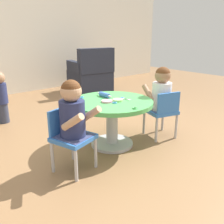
{
  "coord_description": "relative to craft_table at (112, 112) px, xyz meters",
  "views": [
    {
      "loc": [
        -1.57,
        -1.83,
        1.15
      ],
      "look_at": [
        0.0,
        0.0,
        0.36
      ],
      "focal_mm": 39.99,
      "sensor_mm": 36.0,
      "label": 1
    }
  ],
  "objects": [
    {
      "name": "cookie_cutter_2",
      "position": [
        -0.05,
        -0.09,
        0.13
      ],
      "size": [
        0.05,
        0.05,
        0.01
      ],
      "primitive_type": "torus",
      "color": "#3F99D8",
      "rests_on": "craft_table"
    },
    {
      "name": "toddler_standing",
      "position": [
        -0.63,
        1.45,
        0.0
      ],
      "size": [
        0.17,
        0.17,
        0.67
      ],
      "color": "#33384C",
      "rests_on": "ground"
    },
    {
      "name": "ground_plane",
      "position": [
        0.0,
        0.0,
        -0.36
      ],
      "size": [
        10.0,
        10.0,
        0.0
      ],
      "primitive_type": "plane",
      "color": "olive"
    },
    {
      "name": "seated_child_right",
      "position": [
        0.57,
        -0.17,
        0.17
      ],
      "size": [
        0.36,
        0.41,
        0.51
      ],
      "color": "#3F4772",
      "rests_on": "ground"
    },
    {
      "name": "armchair_dark",
      "position": [
        1.3,
        2.15,
        -0.05
      ],
      "size": [
        0.81,
        0.82,
        0.85
      ],
      "color": "#232838",
      "rests_on": "ground"
    },
    {
      "name": "back_wall",
      "position": [
        0.0,
        3.0,
        1.04
      ],
      "size": [
        8.0,
        0.12,
        2.8
      ],
      "primitive_type": "cube",
      "color": "silver",
      "rests_on": "ground"
    },
    {
      "name": "playdough_blob_1",
      "position": [
        -0.08,
        -0.01,
        0.13
      ],
      "size": [
        0.11,
        0.11,
        0.02
      ],
      "primitive_type": "cylinder",
      "color": "pink",
      "rests_on": "craft_table"
    },
    {
      "name": "craft_scissors",
      "position": [
        0.13,
        -0.03,
        0.13
      ],
      "size": [
        0.08,
        0.14,
        0.01
      ],
      "color": "silver",
      "rests_on": "craft_table"
    },
    {
      "name": "rolling_pin",
      "position": [
        0.03,
        0.15,
        0.15
      ],
      "size": [
        0.05,
        0.23,
        0.05
      ],
      "color": "#3F72CC",
      "rests_on": "craft_table"
    },
    {
      "name": "playdough_blob_0",
      "position": [
        0.03,
        -0.05,
        0.14
      ],
      "size": [
        0.1,
        0.1,
        0.02
      ],
      "primitive_type": "cylinder",
      "color": "#B2E58C",
      "rests_on": "craft_table"
    },
    {
      "name": "child_chair_right",
      "position": [
        0.56,
        -0.21,
        -0.05
      ],
      "size": [
        0.37,
        0.37,
        0.54
      ],
      "color": "#B7B7BC",
      "rests_on": "ground"
    },
    {
      "name": "child_chair_left",
      "position": [
        -0.58,
        -0.13,
        -0.05
      ],
      "size": [
        0.37,
        0.37,
        0.54
      ],
      "color": "#B7B7BC",
      "rests_on": "ground"
    },
    {
      "name": "cookie_cutter_0",
      "position": [
        -0.17,
        0.29,
        0.13
      ],
      "size": [
        0.05,
        0.05,
        0.01
      ],
      "primitive_type": "torus",
      "color": "#3F99D8",
      "rests_on": "craft_table"
    },
    {
      "name": "craft_table",
      "position": [
        0.0,
        0.0,
        0.0
      ],
      "size": [
        0.83,
        0.83,
        0.49
      ],
      "color": "silver",
      "rests_on": "ground"
    },
    {
      "name": "seated_child_left",
      "position": [
        -0.57,
        -0.17,
        0.17
      ],
      "size": [
        0.35,
        0.41,
        0.51
      ],
      "color": "#3F4772",
      "rests_on": "ground"
    },
    {
      "name": "cookie_cutter_1",
      "position": [
        -0.03,
        -0.34,
        0.13
      ],
      "size": [
        0.05,
        0.05,
        0.01
      ],
      "primitive_type": "torus",
      "color": "#4CB259",
      "rests_on": "craft_table"
    }
  ]
}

